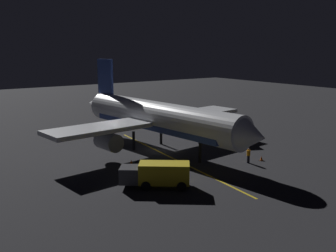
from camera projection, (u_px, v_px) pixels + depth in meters
The scene contains 8 objects.
ground_plane at pixel (159, 151), 50.04m from camera, with size 180.00×180.00×0.20m, color #242428.
apron_guide_stripe at pixel (173, 158), 46.40m from camera, with size 0.24×29.35×0.01m, color gold.
airliner at pixel (156, 118), 49.62m from camera, with size 29.02×33.34×11.30m.
baggage_truck at pixel (158, 175), 36.53m from camera, with size 6.41×5.56×2.35m.
catering_truck at pixel (230, 131), 55.28m from camera, with size 4.17×5.78×2.47m.
ground_crew_worker at pixel (248, 155), 44.34m from camera, with size 0.40×0.40×1.74m.
traffic_cone_near_left at pixel (261, 159), 45.36m from camera, with size 0.50×0.50×0.55m.
traffic_cone_near_right at pixel (131, 162), 43.84m from camera, with size 0.50×0.50×0.55m.
Camera 1 is at (26.76, 40.38, 12.89)m, focal length 41.71 mm.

